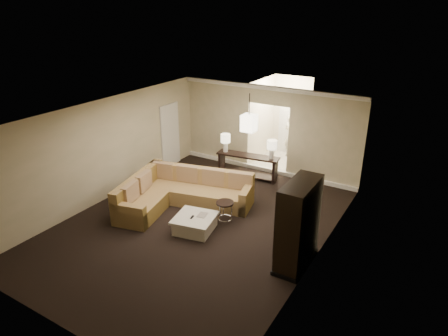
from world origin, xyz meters
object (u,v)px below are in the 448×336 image
Objects in this scene: console_table at (248,164)px; person at (291,134)px; coffee_table at (195,223)px; armoire at (298,226)px; drink_table at (225,208)px; sectional_sofa at (179,193)px.

console_table is 2.47m from person.
armoire is at bearing 0.59° from coffee_table.
person is at bearing 94.10° from drink_table.
armoire reaches higher than drink_table.
armoire reaches higher than coffee_table.
coffee_table is (1.10, -0.85, -0.17)m from sectional_sofa.
sectional_sofa is 5.75× the size of drink_table.
person is at bearing 64.02° from sectional_sofa.
console_table is 1.16× the size of person.
drink_table is 5.16m from person.
console_table is 3.58× the size of drink_table.
console_table is (0.71, 2.60, 0.08)m from sectional_sofa.
sectional_sofa is at bearing -112.73° from console_table.
person is (-2.52, 5.83, -0.04)m from armoire.
armoire is (3.67, -0.83, 0.54)m from sectional_sofa.
person is at bearing 89.54° from coffee_table.
armoire is 1.09× the size of person.
drink_table is at bearing 60.30° from coffee_table.
drink_table is (1.52, -0.13, 0.03)m from sectional_sofa.
coffee_table is at bearing 112.12° from person.
drink_table is at bearing -80.94° from console_table.
console_table is 1.06× the size of armoire.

